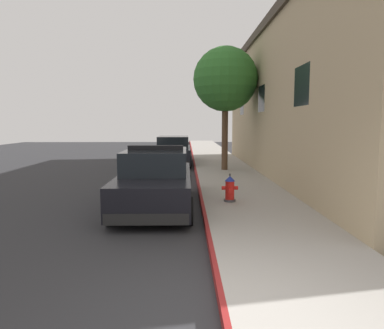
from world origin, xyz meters
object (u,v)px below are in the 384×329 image
Objects in this scene: police_cruiser at (156,180)px; street_tree at (225,80)px; fire_hydrant at (230,189)px; parked_car_silver_ahead at (173,151)px.

police_cruiser is 0.88× the size of street_tree.
parked_car_silver_ahead is at bearing 100.51° from fire_hydrant.
police_cruiser is at bearing -111.05° from street_tree.
police_cruiser is at bearing 178.70° from fire_hydrant.
fire_hydrant is (1.89, -10.18, -0.23)m from parked_car_silver_ahead.
fire_hydrant is (2.00, -0.05, -0.23)m from police_cruiser.
street_tree is at bearing 85.15° from fire_hydrant.
police_cruiser is 10.13m from parked_car_silver_ahead.
police_cruiser is 2.01m from fire_hydrant.
parked_car_silver_ahead is (0.11, 10.13, -0.00)m from police_cruiser.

